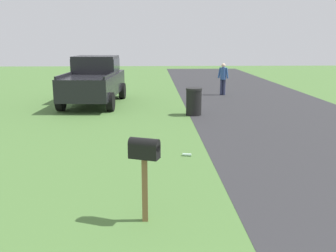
# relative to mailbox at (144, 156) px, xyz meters

# --- Properties ---
(mailbox) EXTENTS (0.35, 0.50, 1.36)m
(mailbox) POSITION_rel_mailbox_xyz_m (0.00, 0.00, 0.00)
(mailbox) COLOR brown
(mailbox) RESTS_ON ground
(pickup_truck) EXTENTS (5.09, 2.53, 2.09)m
(pickup_truck) POSITION_rel_mailbox_xyz_m (11.24, 2.43, 0.02)
(pickup_truck) COLOR black
(pickup_truck) RESTS_ON ground
(trash_bin) EXTENTS (0.61, 0.61, 1.03)m
(trash_bin) POSITION_rel_mailbox_xyz_m (8.46, -1.69, -0.56)
(trash_bin) COLOR black
(trash_bin) RESTS_ON ground
(pedestrian) EXTENTS (0.30, 0.53, 1.62)m
(pedestrian) POSITION_rel_mailbox_xyz_m (13.63, -3.76, -0.15)
(pedestrian) COLOR #2D3351
(pedestrian) RESTS_ON ground
(litter_bottle_by_mailbox) EXTENTS (0.12, 0.23, 0.07)m
(litter_bottle_by_mailbox) POSITION_rel_mailbox_xyz_m (3.34, -0.97, -1.05)
(litter_bottle_by_mailbox) COLOR #B2D8BF
(litter_bottle_by_mailbox) RESTS_ON ground
(litter_cup_midfield_b) EXTENTS (0.13, 0.12, 0.08)m
(litter_cup_midfield_b) POSITION_rel_mailbox_xyz_m (3.50, -0.17, -1.04)
(litter_cup_midfield_b) COLOR white
(litter_cup_midfield_b) RESTS_ON ground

